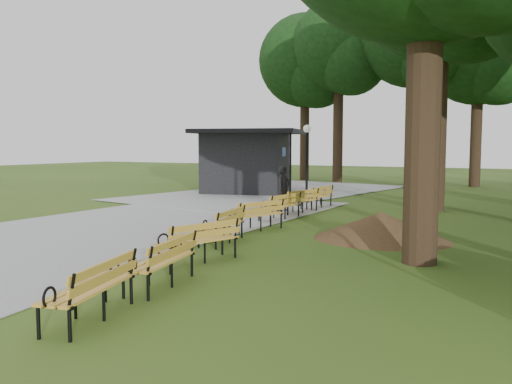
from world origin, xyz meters
The scene contains 14 objects.
ground centered at (0.00, 0.00, 0.00)m, with size 100.00×100.00×0.00m, color #325017.
path centered at (-4.00, 3.00, 0.03)m, with size 12.00×38.00×0.06m, color #98989B.
person centered at (-1.08, 7.18, 0.83)m, with size 0.61×0.40×1.67m, color black.
kiosk centered at (-5.99, 13.30, 1.60)m, with size 5.10×4.43×3.19m, color black, non-canonical shape.
lamp_post centered at (-1.46, 10.31, 2.34)m, with size 0.32×0.32×3.27m.
dirt_mound centered at (3.53, 3.10, 0.36)m, with size 2.97×2.97×0.72m, color #47301C.
bench_0 centered at (1.54, -5.05, 0.44)m, with size 1.90×0.64×0.88m, color gold, non-canonical shape.
bench_1 centered at (1.33, -3.19, 0.44)m, with size 1.90×0.64×0.88m, color gold, non-canonical shape.
bench_2 centered at (0.81, -1.24, 0.44)m, with size 1.90×0.64×0.88m, color gold, non-canonical shape.
bench_3 centered at (0.12, 0.83, 0.44)m, with size 1.90×0.64×0.88m, color gold, non-canonical shape.
bench_4 centered at (-0.03, 2.95, 0.44)m, with size 1.90×0.64×0.88m, color gold, non-canonical shape.
bench_5 centered at (-0.34, 5.22, 0.44)m, with size 1.90×0.64×0.88m, color gold, non-canonical shape.
bench_6 centered at (-0.45, 7.01, 0.44)m, with size 1.90×0.64×0.88m, color gold, non-canonical shape.
bench_7 centered at (-0.41, 8.73, 0.44)m, with size 1.90×0.64×0.88m, color gold, non-canonical shape.
Camera 1 is at (6.94, -10.40, 2.42)m, focal length 37.40 mm.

